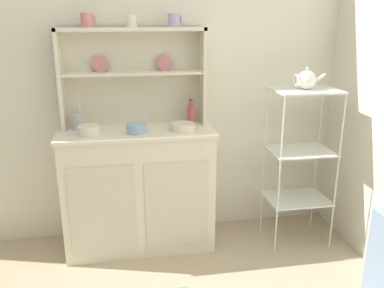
{
  "coord_description": "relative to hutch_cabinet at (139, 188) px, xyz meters",
  "views": [
    {
      "loc": [
        -0.05,
        -1.4,
        1.66
      ],
      "look_at": [
        0.39,
        1.12,
        0.86
      ],
      "focal_mm": 38.31,
      "sensor_mm": 36.0,
      "label": 1
    }
  ],
  "objects": [
    {
      "name": "bowl_cream_small",
      "position": [
        0.32,
        -0.07,
        0.46
      ],
      "size": [
        0.17,
        0.17,
        0.05
      ],
      "primitive_type": "cylinder",
      "color": "silver",
      "rests_on": "hutch_cabinet"
    },
    {
      "name": "bowl_mixing_large",
      "position": [
        -0.32,
        -0.07,
        0.47
      ],
      "size": [
        0.14,
        0.14,
        0.06
      ],
      "primitive_type": "cylinder",
      "color": "silver",
      "rests_on": "hutch_cabinet"
    },
    {
      "name": "bowl_floral_medium",
      "position": [
        0.0,
        -0.07,
        0.47
      ],
      "size": [
        0.14,
        0.14,
        0.06
      ],
      "primitive_type": "cylinder",
      "color": "#8EB2D1",
      "rests_on": "hutch_cabinet"
    },
    {
      "name": "hutch_shelf_unit",
      "position": [
        -0.0,
        0.16,
        0.84
      ],
      "size": [
        1.01,
        0.18,
        0.68
      ],
      "color": "beige",
      "rests_on": "hutch_cabinet"
    },
    {
      "name": "cup_lilac_2",
      "position": [
        0.29,
        0.12,
        1.17
      ],
      "size": [
        0.1,
        0.08,
        0.09
      ],
      "color": "#B79ECC",
      "rests_on": "hutch_shelf_unit"
    },
    {
      "name": "cup_rose_0",
      "position": [
        -0.29,
        0.12,
        1.17
      ],
      "size": [
        0.1,
        0.08,
        0.09
      ],
      "color": "#D17A84",
      "rests_on": "hutch_shelf_unit"
    },
    {
      "name": "jam_bottle",
      "position": [
        0.4,
        0.09,
        0.51
      ],
      "size": [
        0.05,
        0.05,
        0.19
      ],
      "color": "#B74C47",
      "rests_on": "hutch_cabinet"
    },
    {
      "name": "cup_cream_1",
      "position": [
        0.0,
        0.12,
        1.16
      ],
      "size": [
        0.08,
        0.07,
        0.08
      ],
      "color": "silver",
      "rests_on": "hutch_shelf_unit"
    },
    {
      "name": "hutch_cabinet",
      "position": [
        0.0,
        0.0,
        0.0
      ],
      "size": [
        1.08,
        0.45,
        0.9
      ],
      "color": "silver",
      "rests_on": "ground"
    },
    {
      "name": "wall_back",
      "position": [
        -0.04,
        0.26,
        0.79
      ],
      "size": [
        3.84,
        0.05,
        2.5
      ],
      "primitive_type": "cube",
      "color": "silver",
      "rests_on": "ground"
    },
    {
      "name": "bakers_rack",
      "position": [
        1.17,
        -0.13,
        0.29
      ],
      "size": [
        0.45,
        0.34,
        1.17
      ],
      "color": "silver",
      "rests_on": "ground"
    },
    {
      "name": "utensil_jar",
      "position": [
        -0.4,
        0.08,
        0.5
      ],
      "size": [
        0.08,
        0.08,
        0.25
      ],
      "color": "#B2B7C6",
      "rests_on": "hutch_cabinet"
    },
    {
      "name": "porcelain_teapot",
      "position": [
        1.17,
        -0.13,
        0.78
      ],
      "size": [
        0.22,
        0.13,
        0.15
      ],
      "color": "white",
      "rests_on": "bakers_rack"
    }
  ]
}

